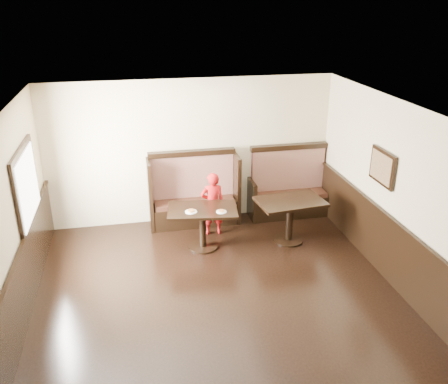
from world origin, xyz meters
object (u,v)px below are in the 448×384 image
object	(u,v)px
booth_neighbor	(289,192)
table_neighbor	(290,211)
booth_main	(194,198)
child	(212,204)
table_main	(203,218)

from	to	relation	value
booth_neighbor	table_neighbor	bearing A→B (deg)	-108.06
booth_main	child	xyz separation A→B (m)	(0.27, -0.55, 0.08)
table_main	table_neighbor	world-z (taller)	table_neighbor
booth_neighbor	table_main	distance (m)	2.21
booth_neighbor	child	xyz separation A→B (m)	(-1.68, -0.55, 0.13)
table_main	booth_main	bearing A→B (deg)	98.39
table_neighbor	table_main	bearing A→B (deg)	171.45
booth_main	child	distance (m)	0.62
table_main	child	bearing A→B (deg)	70.03
booth_main	booth_neighbor	size ratio (longest dim) A/B	1.06
table_main	table_neighbor	size ratio (longest dim) A/B	1.04
booth_neighbor	table_main	world-z (taller)	booth_neighbor
booth_main	booth_neighbor	bearing A→B (deg)	-0.05
child	table_main	bearing A→B (deg)	62.15
table_neighbor	booth_main	bearing A→B (deg)	138.63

